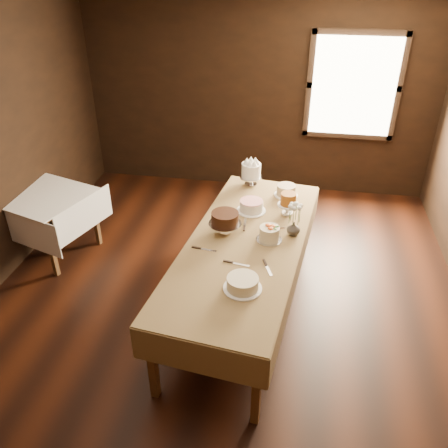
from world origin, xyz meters
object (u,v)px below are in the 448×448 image
Objects in this scene: side_table at (47,202)px; cake_caramel at (288,205)px; cake_flowers at (269,234)px; cake_server_d at (278,229)px; cake_meringue at (251,175)px; cake_speckled at (286,191)px; cake_server_a at (241,264)px; cake_server_b at (269,271)px; flower_vase at (293,229)px; cake_lattice at (251,207)px; display_table at (245,247)px; cake_cream at (243,284)px; cake_server_e at (209,250)px; cake_server_c at (245,222)px; cake_chocolate at (225,223)px.

cake_caramel reaches higher than side_table.
cake_caramel is at bearing -1.25° from side_table.
cake_server_d is (0.07, 0.22, -0.07)m from cake_flowers.
cake_meringue is at bearing 105.53° from cake_flowers.
cake_speckled is 0.95m from cake_flowers.
cake_server_b is at bearing -1.51° from cake_server_a.
flower_vase is (2.86, -0.46, 0.23)m from side_table.
cake_server_b is 1.00× the size of cake_server_d.
cake_lattice reaches higher than cake_server_d.
cake_speckled is at bearing 72.04° from display_table.
cake_caramel is at bearing 77.30° from cake_cream.
cake_server_e is at bearing -98.88° from cake_meringue.
cake_meringue is at bearing -0.86° from cake_server_c.
display_table is 0.41m from cake_server_d.
cake_server_c is (0.17, 0.22, -0.10)m from cake_chocolate.
cake_flowers is at bearing -104.79° from cake_caramel.
side_table is 4.31× the size of cake_flowers.
cake_server_b is (-0.06, -1.43, -0.06)m from cake_speckled.
cake_speckled is 1.04m from cake_chocolate.
cake_flowers is at bearing -140.33° from cake_server_c.
cake_server_e is (-0.27, -0.54, 0.00)m from cake_server_c.
cake_server_c is (-0.06, 0.72, 0.00)m from cake_server_a.
cake_caramel is 0.50m from cake_server_c.
flower_vase is (0.49, -0.14, 0.06)m from cake_server_c.
cake_lattice is at bearing 100.90° from cake_server_a.
cake_lattice is (-0.02, 0.59, 0.12)m from display_table.
cake_speckled is at bearing -33.30° from cake_server_c.
side_table is 2.90m from cake_server_b.
cake_server_b is at bearing 55.52° from cake_cream.
cake_caramel is 1.33m from cake_cream.
cake_meringue is 0.62m from cake_lattice.
flower_vase is (0.15, -0.08, 0.06)m from cake_server_d.
cake_meringue is 0.87m from cake_server_c.
cake_server_a is at bearing -65.19° from cake_chocolate.
cake_server_a is 1.00× the size of cake_server_b.
cake_chocolate is at bearing -113.48° from cake_lattice.
flower_vase is at bearing -78.97° from cake_caramel.
cake_chocolate is 1.37× the size of cake_flowers.
cake_chocolate reaches higher than cake_server_c.
side_table is 2.28m from cake_chocolate.
cake_server_a is at bearing 99.99° from cake_cream.
cake_meringue reaches higher than cake_speckled.
cake_server_d is at bearing -102.43° from cake_caramel.
cake_flowers is 0.60m from cake_server_e.
cake_lattice is at bearing -1.73° from side_table.
cake_chocolate is 1.51× the size of cake_server_c.
cake_chocolate is at bearing 80.00° from cake_server_e.
cake_server_b is at bearing -115.85° from cake_server_d.
cake_speckled is at bearing 7.16° from side_table.
cake_chocolate reaches higher than cake_server_b.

